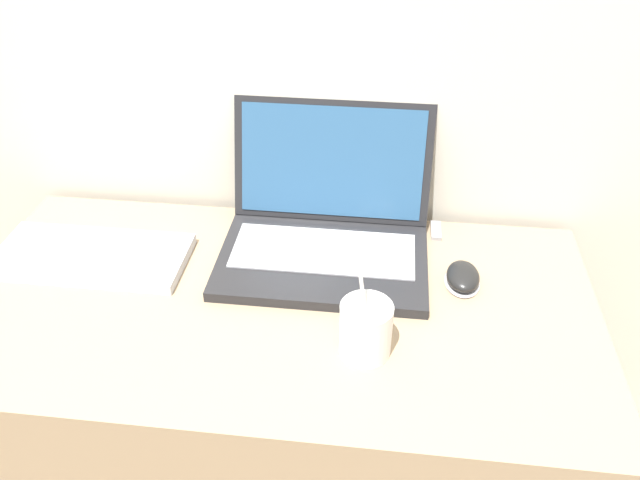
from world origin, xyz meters
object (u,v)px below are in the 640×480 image
(drink_cup, at_px, (366,328))
(usb_stick, at_px, (436,231))
(computer_mouse, at_px, (463,277))
(external_keyboard, at_px, (92,256))
(laptop, at_px, (326,224))

(drink_cup, height_order, usb_stick, drink_cup)
(computer_mouse, height_order, usb_stick, computer_mouse)
(external_keyboard, bearing_deg, laptop, 12.11)
(drink_cup, relative_size, external_keyboard, 0.60)
(external_keyboard, xyz_separation_m, usb_stick, (0.65, 0.17, -0.01))
(drink_cup, distance_m, usb_stick, 0.37)
(laptop, relative_size, external_keyboard, 1.08)
(laptop, bearing_deg, computer_mouse, -17.10)
(usb_stick, bearing_deg, drink_cup, -109.83)
(external_keyboard, bearing_deg, drink_cup, -18.17)
(laptop, height_order, external_keyboard, laptop)
(laptop, relative_size, usb_stick, 6.48)
(usb_stick, bearing_deg, external_keyboard, -165.33)
(laptop, distance_m, usb_stick, 0.23)
(computer_mouse, bearing_deg, external_keyboard, -178.81)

